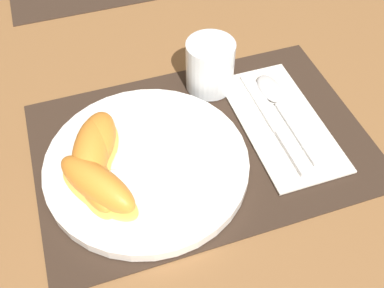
{
  "coord_description": "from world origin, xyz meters",
  "views": [
    {
      "loc": [
        -0.14,
        -0.38,
        0.49
      ],
      "look_at": [
        -0.02,
        -0.01,
        0.02
      ],
      "focal_mm": 42.0,
      "sensor_mm": 36.0,
      "label": 1
    }
  ],
  "objects_px": {
    "citrus_wedge_0": "(96,143)",
    "citrus_wedge_3": "(97,185)",
    "juice_glass": "(210,68)",
    "citrus_wedge_2": "(93,178)",
    "plate": "(147,164)",
    "knife": "(275,124)",
    "spoon": "(277,100)",
    "fork": "(160,164)",
    "citrus_wedge_1": "(91,154)"
  },
  "relations": [
    {
      "from": "plate",
      "to": "citrus_wedge_1",
      "type": "bearing_deg",
      "value": 164.73
    },
    {
      "from": "citrus_wedge_3",
      "to": "knife",
      "type": "bearing_deg",
      "value": 9.87
    },
    {
      "from": "citrus_wedge_0",
      "to": "citrus_wedge_1",
      "type": "bearing_deg",
      "value": -119.47
    },
    {
      "from": "plate",
      "to": "spoon",
      "type": "bearing_deg",
      "value": 14.18
    },
    {
      "from": "spoon",
      "to": "citrus_wedge_3",
      "type": "relative_size",
      "value": 1.44
    },
    {
      "from": "juice_glass",
      "to": "citrus_wedge_3",
      "type": "relative_size",
      "value": 0.62
    },
    {
      "from": "plate",
      "to": "citrus_wedge_3",
      "type": "height_order",
      "value": "citrus_wedge_3"
    },
    {
      "from": "citrus_wedge_2",
      "to": "spoon",
      "type": "bearing_deg",
      "value": 13.84
    },
    {
      "from": "citrus_wedge_2",
      "to": "citrus_wedge_3",
      "type": "xyz_separation_m",
      "value": [
        0.0,
        -0.02,
        0.01
      ]
    },
    {
      "from": "juice_glass",
      "to": "citrus_wedge_2",
      "type": "xyz_separation_m",
      "value": [
        -0.21,
        -0.14,
        -0.0
      ]
    },
    {
      "from": "juice_glass",
      "to": "knife",
      "type": "xyz_separation_m",
      "value": [
        0.06,
        -0.11,
        -0.03
      ]
    },
    {
      "from": "plate",
      "to": "citrus_wedge_2",
      "type": "relative_size",
      "value": 2.22
    },
    {
      "from": "spoon",
      "to": "citrus_wedge_1",
      "type": "relative_size",
      "value": 1.36
    },
    {
      "from": "citrus_wedge_0",
      "to": "citrus_wedge_3",
      "type": "bearing_deg",
      "value": -99.1
    },
    {
      "from": "knife",
      "to": "citrus_wedge_3",
      "type": "relative_size",
      "value": 1.58
    },
    {
      "from": "knife",
      "to": "spoon",
      "type": "distance_m",
      "value": 0.05
    },
    {
      "from": "citrus_wedge_0",
      "to": "citrus_wedge_3",
      "type": "xyz_separation_m",
      "value": [
        -0.01,
        -0.07,
        0.0
      ]
    },
    {
      "from": "juice_glass",
      "to": "spoon",
      "type": "xyz_separation_m",
      "value": [
        0.08,
        -0.07,
        -0.03
      ]
    },
    {
      "from": "citrus_wedge_3",
      "to": "juice_glass",
      "type": "bearing_deg",
      "value": 38.03
    },
    {
      "from": "juice_glass",
      "to": "citrus_wedge_0",
      "type": "distance_m",
      "value": 0.21
    },
    {
      "from": "juice_glass",
      "to": "citrus_wedge_0",
      "type": "bearing_deg",
      "value": -154.71
    },
    {
      "from": "fork",
      "to": "citrus_wedge_0",
      "type": "height_order",
      "value": "citrus_wedge_0"
    },
    {
      "from": "juice_glass",
      "to": "knife",
      "type": "bearing_deg",
      "value": -61.9
    },
    {
      "from": "fork",
      "to": "citrus_wedge_2",
      "type": "bearing_deg",
      "value": -178.6
    },
    {
      "from": "plate",
      "to": "citrus_wedge_3",
      "type": "bearing_deg",
      "value": -154.23
    },
    {
      "from": "juice_glass",
      "to": "citrus_wedge_3",
      "type": "height_order",
      "value": "juice_glass"
    },
    {
      "from": "fork",
      "to": "citrus_wedge_3",
      "type": "xyz_separation_m",
      "value": [
        -0.08,
        -0.02,
        0.02
      ]
    },
    {
      "from": "citrus_wedge_0",
      "to": "citrus_wedge_3",
      "type": "height_order",
      "value": "citrus_wedge_3"
    },
    {
      "from": "plate",
      "to": "juice_glass",
      "type": "height_order",
      "value": "juice_glass"
    },
    {
      "from": "plate",
      "to": "spoon",
      "type": "distance_m",
      "value": 0.23
    },
    {
      "from": "citrus_wedge_0",
      "to": "juice_glass",
      "type": "bearing_deg",
      "value": 25.29
    },
    {
      "from": "spoon",
      "to": "citrus_wedge_3",
      "type": "height_order",
      "value": "citrus_wedge_3"
    },
    {
      "from": "knife",
      "to": "citrus_wedge_0",
      "type": "relative_size",
      "value": 1.7
    },
    {
      "from": "plate",
      "to": "citrus_wedge_0",
      "type": "distance_m",
      "value": 0.07
    },
    {
      "from": "knife",
      "to": "citrus_wedge_2",
      "type": "height_order",
      "value": "citrus_wedge_2"
    },
    {
      "from": "fork",
      "to": "juice_glass",
      "type": "bearing_deg",
      "value": 49.51
    },
    {
      "from": "knife",
      "to": "citrus_wedge_0",
      "type": "bearing_deg",
      "value": 174.98
    },
    {
      "from": "knife",
      "to": "citrus_wedge_2",
      "type": "xyz_separation_m",
      "value": [
        -0.27,
        -0.03,
        0.02
      ]
    },
    {
      "from": "plate",
      "to": "fork",
      "type": "xyz_separation_m",
      "value": [
        0.02,
        -0.01,
        0.01
      ]
    },
    {
      "from": "citrus_wedge_1",
      "to": "citrus_wedge_3",
      "type": "height_order",
      "value": "citrus_wedge_3"
    },
    {
      "from": "citrus_wedge_3",
      "to": "plate",
      "type": "bearing_deg",
      "value": 25.77
    },
    {
      "from": "spoon",
      "to": "fork",
      "type": "xyz_separation_m",
      "value": [
        -0.2,
        -0.07,
        0.01
      ]
    },
    {
      "from": "plate",
      "to": "citrus_wedge_3",
      "type": "distance_m",
      "value": 0.08
    },
    {
      "from": "plate",
      "to": "citrus_wedge_1",
      "type": "relative_size",
      "value": 2.02
    },
    {
      "from": "juice_glass",
      "to": "fork",
      "type": "xyz_separation_m",
      "value": [
        -0.12,
        -0.14,
        -0.02
      ]
    },
    {
      "from": "knife",
      "to": "citrus_wedge_3",
      "type": "height_order",
      "value": "citrus_wedge_3"
    },
    {
      "from": "juice_glass",
      "to": "fork",
      "type": "relative_size",
      "value": 0.43
    },
    {
      "from": "citrus_wedge_1",
      "to": "citrus_wedge_3",
      "type": "bearing_deg",
      "value": -91.67
    },
    {
      "from": "fork",
      "to": "citrus_wedge_1",
      "type": "height_order",
      "value": "citrus_wedge_1"
    },
    {
      "from": "knife",
      "to": "fork",
      "type": "bearing_deg",
      "value": -171.49
    }
  ]
}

